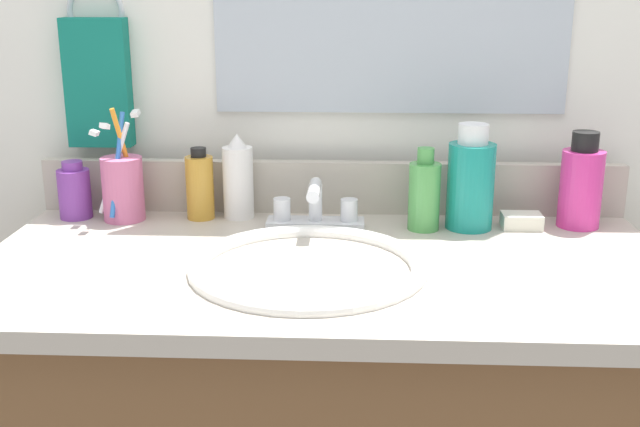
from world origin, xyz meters
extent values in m
cube|color=#B2A899|center=(0.00, 0.00, 0.73)|extent=(1.01, 0.52, 0.03)
cube|color=#B2A899|center=(0.00, 0.25, 0.79)|extent=(1.01, 0.02, 0.09)
cube|color=white|center=(0.00, 0.31, 0.65)|extent=(2.11, 0.04, 1.30)
torus|color=silver|center=(-0.40, 0.29, 1.08)|extent=(0.10, 0.01, 0.10)
cube|color=#147260|center=(-0.40, 0.27, 0.96)|extent=(0.11, 0.04, 0.22)
torus|color=white|center=(-0.02, -0.04, 0.75)|extent=(0.34, 0.34, 0.02)
ellipsoid|color=white|center=(-0.02, -0.04, 0.70)|extent=(0.29, 0.29, 0.11)
cylinder|color=#B2B5BA|center=(-0.02, -0.04, 0.67)|extent=(0.04, 0.04, 0.01)
cube|color=silver|center=(-0.02, 0.16, 0.75)|extent=(0.16, 0.05, 0.01)
cylinder|color=silver|center=(-0.02, 0.16, 0.78)|extent=(0.02, 0.02, 0.06)
cylinder|color=silver|center=(-0.02, 0.12, 0.81)|extent=(0.02, 0.09, 0.02)
cylinder|color=silver|center=(-0.08, 0.16, 0.77)|extent=(0.03, 0.03, 0.04)
cylinder|color=silver|center=(0.03, 0.16, 0.77)|extent=(0.03, 0.03, 0.04)
cylinder|color=#7A3899|center=(-0.43, 0.19, 0.78)|extent=(0.05, 0.05, 0.08)
cylinder|color=#7A3899|center=(-0.43, 0.19, 0.83)|extent=(0.03, 0.03, 0.01)
cylinder|color=#4C9E4C|center=(0.15, 0.16, 0.80)|extent=(0.05, 0.05, 0.11)
cylinder|color=#4C9E4C|center=(0.15, 0.16, 0.86)|extent=(0.03, 0.03, 0.03)
cylinder|color=#D8338C|center=(0.41, 0.18, 0.80)|extent=(0.07, 0.07, 0.13)
cylinder|color=black|center=(0.41, 0.18, 0.88)|extent=(0.04, 0.04, 0.03)
cylinder|color=gold|center=(-0.22, 0.20, 0.79)|extent=(0.05, 0.05, 0.11)
cylinder|color=black|center=(-0.22, 0.20, 0.86)|extent=(0.03, 0.03, 0.02)
cylinder|color=teal|center=(0.23, 0.17, 0.81)|extent=(0.08, 0.08, 0.14)
cylinder|color=white|center=(0.23, 0.17, 0.90)|extent=(0.05, 0.05, 0.03)
cylinder|color=white|center=(-0.16, 0.21, 0.80)|extent=(0.05, 0.05, 0.12)
cone|color=white|center=(-0.16, 0.21, 0.87)|extent=(0.03, 0.03, 0.02)
cylinder|color=#D16693|center=(-0.35, 0.19, 0.79)|extent=(0.07, 0.07, 0.11)
cylinder|color=white|center=(-0.36, 0.18, 0.83)|extent=(0.06, 0.02, 0.15)
cube|color=white|center=(-0.38, 0.17, 0.89)|extent=(0.01, 0.02, 0.01)
cylinder|color=blue|center=(-0.35, 0.17, 0.84)|extent=(0.02, 0.06, 0.17)
cube|color=white|center=(-0.36, 0.15, 0.91)|extent=(0.01, 0.02, 0.01)
cylinder|color=orange|center=(-0.34, 0.19, 0.84)|extent=(0.04, 0.04, 0.18)
cube|color=white|center=(-0.32, 0.21, 0.92)|extent=(0.01, 0.02, 0.01)
cube|color=white|center=(0.32, 0.17, 0.75)|extent=(0.06, 0.04, 0.02)
camera|label=1|loc=(0.04, -1.06, 1.12)|focal=43.67mm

